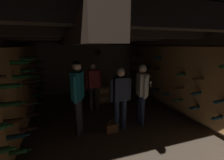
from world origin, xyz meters
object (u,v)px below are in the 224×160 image
person_guest_rear_center (93,83)px  person_guest_mid_right (142,89)px  person_guest_mid_left (78,91)px  person_host_center (121,94)px  wine_crate_stack (103,94)px  display_bottle (100,83)px  handbag (112,128)px

person_guest_rear_center → person_guest_mid_right: bearing=-51.5°
person_guest_mid_right → person_guest_mid_left: person_guest_mid_left is taller
person_host_center → person_guest_mid_right: bearing=10.4°
wine_crate_stack → person_guest_rear_center: size_ratio=0.39×
display_bottle → person_guest_mid_right: size_ratio=0.22×
display_bottle → person_guest_rear_center: (-0.39, -0.68, 0.19)m
handbag → person_guest_rear_center: bearing=94.8°
display_bottle → handbag: 2.26m
display_bottle → handbag: bearing=-97.0°
wine_crate_stack → handbag: (-0.37, -2.13, -0.18)m
display_bottle → wine_crate_stack: bearing=-13.8°
wine_crate_stack → display_bottle: size_ratio=1.71×
person_guest_mid_left → handbag: (0.75, -0.22, -0.96)m
person_host_center → person_guest_mid_right: size_ratio=0.98×
person_guest_mid_right → display_bottle: bearing=107.8°
wine_crate_stack → handbag: 2.17m
person_host_center → person_guest_mid_right: (0.65, 0.12, 0.03)m
display_bottle → person_guest_rear_center: size_ratio=0.23×
person_host_center → handbag: size_ratio=4.53×
display_bottle → person_guest_mid_right: person_guest_mid_right is taller
wine_crate_stack → display_bottle: bearing=166.2°
person_host_center → person_guest_rear_center: 1.44m
person_guest_mid_left → handbag: person_guest_mid_left is taller
person_guest_mid_left → person_guest_rear_center: size_ratio=1.13×
display_bottle → person_host_center: (-0.02, -2.08, 0.21)m
display_bottle → person_guest_mid_left: (-1.01, -1.93, 0.34)m
person_guest_mid_left → display_bottle: bearing=62.3°
person_host_center → wine_crate_stack: bearing=86.6°
person_guest_mid_right → person_guest_mid_left: (-1.64, 0.03, 0.11)m
display_bottle → handbag: display_bottle is taller
display_bottle → person_guest_rear_center: bearing=-119.6°
person_guest_mid_right → person_host_center: bearing=-169.6°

